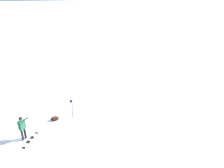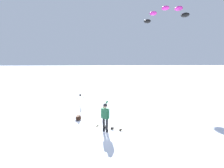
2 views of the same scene
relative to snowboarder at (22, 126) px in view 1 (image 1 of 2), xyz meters
The scene contains 5 objects.
ground_plane 1.26m from the snowboarder, 83.08° to the right, with size 300.00×300.00×0.00m, color white.
snowboarder is the anchor object (origin of this frame).
snowboard 1.07m from the snowboarder, 118.55° to the right, with size 1.75×0.96×0.10m.
gear_bag_large 2.67m from the snowboarder, 45.08° to the right, with size 0.47×0.66×0.26m.
camera_tripod 3.53m from the snowboarder, 59.34° to the right, with size 0.54×0.48×1.49m.
Camera 1 is at (-11.91, -2.45, 8.80)m, focal length 34.48 mm.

